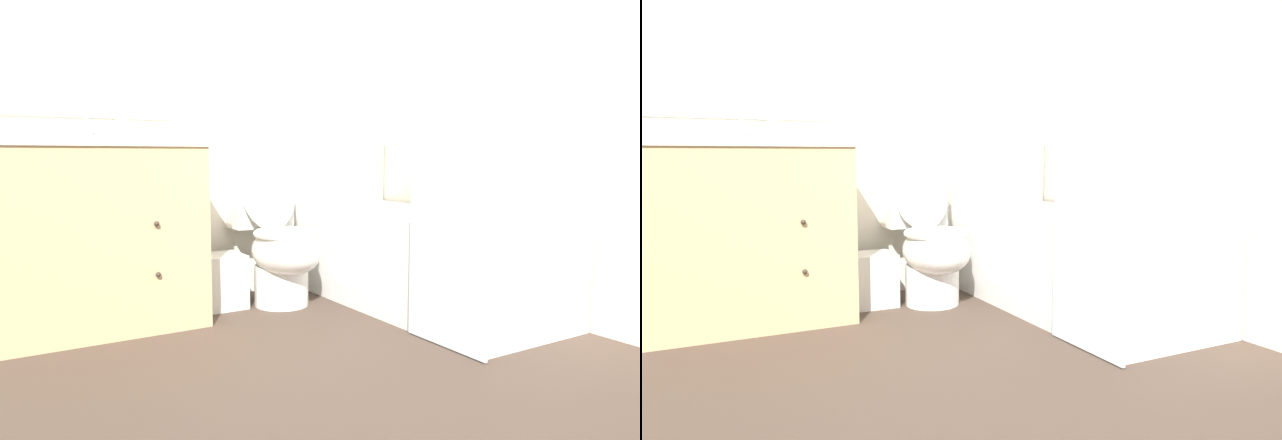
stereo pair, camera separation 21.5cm
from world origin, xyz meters
TOP-DOWN VIEW (x-y plane):
  - ground_plane at (0.00, 0.00)m, footprint 14.00×14.00m
  - wall_back at (-0.01, 1.76)m, footprint 8.00×0.06m
  - wall_right at (1.23, 0.87)m, footprint 0.05×2.74m
  - vanity_cabinet at (-0.73, 1.46)m, footprint 0.95×0.59m
  - sink_faucet at (-0.73, 1.66)m, footprint 0.14×0.12m
  - toilet at (0.21, 1.41)m, footprint 0.35×0.64m
  - bathtub at (0.84, 0.96)m, footprint 0.70×1.56m
  - shower_curtain at (0.48, 0.37)m, footprint 0.02×0.46m
  - wastebasket at (-0.11, 1.49)m, footprint 0.27×0.23m
  - tissue_box at (-0.58, 1.50)m, footprint 0.12×0.15m
  - hand_towel_folded at (-1.05, 1.28)m, footprint 0.22×0.13m
  - bath_towel_folded at (0.66, 0.46)m, footprint 0.26×0.26m

SIDE VIEW (x-z plane):
  - ground_plane at x=0.00m, z-range 0.00..0.00m
  - wastebasket at x=-0.11m, z-range 0.00..0.29m
  - bathtub at x=0.84m, z-range 0.00..0.52m
  - toilet at x=0.21m, z-range -0.06..0.77m
  - vanity_cabinet at x=-0.73m, z-range 0.01..0.90m
  - bath_towel_folded at x=0.66m, z-range 0.51..0.59m
  - sink_faucet at x=-0.73m, z-range 0.86..0.99m
  - hand_towel_folded at x=-1.05m, z-range 0.89..0.97m
  - tissue_box at x=-0.58m, z-range 0.88..0.99m
  - shower_curtain at x=0.48m, z-range 0.00..2.05m
  - wall_right at x=1.23m, z-range 0.00..2.50m
  - wall_back at x=-0.01m, z-range 0.00..2.50m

